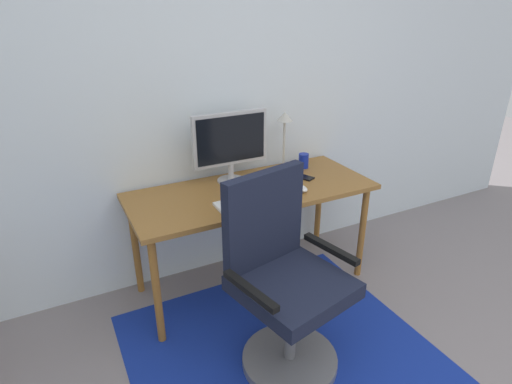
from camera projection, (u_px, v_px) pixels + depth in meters
The scene contains 10 objects.
wall_back at pixel (216, 84), 2.70m from camera, with size 6.00×0.10×2.60m, color white.
area_rug at pixel (280, 350), 2.36m from camera, with size 1.59×1.42×0.01m, color navy.
desk at pixel (252, 199), 2.68m from camera, with size 1.54×0.64×0.71m.
monitor at pixel (230, 142), 2.66m from camera, with size 0.50×0.18×0.46m.
keyboard at pixel (251, 201), 2.48m from camera, with size 0.43×0.13×0.02m, color white.
computer_mouse at pixel (301, 188), 2.62m from camera, with size 0.06×0.10×0.03m, color white.
coffee_cup at pixel (304, 161), 2.98m from camera, with size 0.07×0.07×0.10m, color #1329A5.
cell_phone at pixel (303, 177), 2.82m from camera, with size 0.07×0.14×0.01m, color black.
desk_lamp at pixel (284, 129), 2.83m from camera, with size 0.11×0.11×0.41m.
office_chair at pixel (284, 289), 2.13m from camera, with size 0.64×0.60×1.04m.
Camera 1 is at (-1.02, -0.36, 1.78)m, focal length 29.67 mm.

